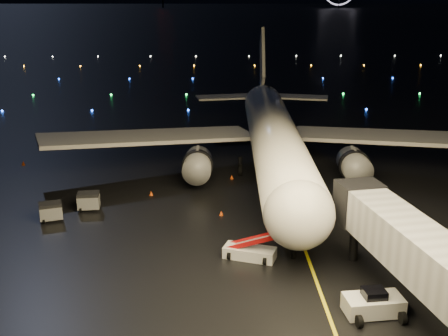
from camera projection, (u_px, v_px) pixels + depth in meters
The scene contains 13 objects.
ground at pixel (204, 28), 326.87m from camera, with size 2000.00×2000.00×0.00m, color black.
lane_centre at pixel (289, 207), 55.31m from camera, with size 0.25×80.00×0.02m, color yellow.
airliner at pixel (273, 107), 64.64m from camera, with size 53.67×50.98×15.21m, color silver, non-canonical shape.
pushback_tug at pixel (373, 302), 36.65m from camera, with size 3.78×1.98×1.80m, color silver.
belt_loader at pixel (250, 241), 44.24m from camera, with size 6.00×1.64×2.91m, color silver, non-canonical shape.
crew_c at pixel (87, 199), 54.97m from camera, with size 1.00×0.42×1.71m, color orange.
safety_cone_0 at pixel (221, 213), 53.13m from camera, with size 0.40×0.40×0.46m, color #FC5412.
safety_cone_1 at pixel (232, 177), 63.49m from camera, with size 0.44×0.44×0.51m, color #FC5412.
safety_cone_2 at pixel (151, 193), 58.38m from camera, with size 0.41×0.41×0.47m, color #FC5412.
safety_cone_3 at pixel (23, 163), 68.57m from camera, with size 0.45×0.45×0.51m, color #FC5412.
taxiway_lights at pixel (194, 75), 141.80m from camera, with size 164.00×92.00×0.36m, color black, non-canonical shape.
baggage_cart_0 at pixel (89, 201), 54.35m from camera, with size 2.05×1.44×1.74m, color gray.
baggage_cart_1 at pixel (51, 212), 51.80m from camera, with size 2.02×1.41×1.71m, color gray.
Camera 1 is at (4.44, -36.47, 20.25)m, focal length 45.00 mm.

